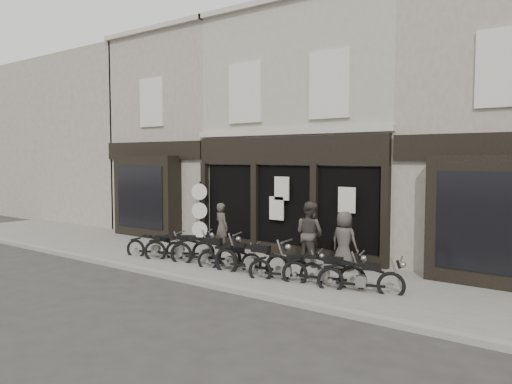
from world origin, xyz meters
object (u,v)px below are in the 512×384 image
Objects in this scene: motorcycle_6 at (324,274)px; man_centre at (310,233)px; motorcycle_7 at (361,280)px; man_left at (222,227)px; motorcycle_4 at (252,262)px; man_right at (344,241)px; motorcycle_3 at (230,260)px; motorcycle_1 at (180,250)px; motorcycle_5 at (287,270)px; advert_sign_post at (200,216)px; motorcycle_0 at (156,249)px; motorcycle_2 at (206,254)px.

motorcycle_6 is 1.11× the size of man_centre.
motorcycle_7 is 6.24m from man_left.
man_right is at bearing 41.22° from motorcycle_4.
man_right is at bearing -164.69° from man_left.
motorcycle_7 is at bearing -21.18° from motorcycle_3.
motorcycle_3 is 0.87× the size of motorcycle_6.
motorcycle_3 is at bearing 152.70° from man_left.
motorcycle_4 is at bearing 166.33° from motorcycle_7.
motorcycle_6 is (5.04, -0.02, -0.01)m from motorcycle_1.
motorcycle_3 is 2.01m from motorcycle_5.
motorcycle_1 is 4.06m from motorcycle_5.
motorcycle_0 is at bearing -104.17° from advert_sign_post.
motorcycle_2 is at bearing 163.18° from motorcycle_7.
motorcycle_2 is 2.95m from motorcycle_5.
motorcycle_3 is at bearing -34.80° from motorcycle_1.
motorcycle_2 is at bearing 157.09° from motorcycle_3.
motorcycle_2 is 3.37m from advert_sign_post.
advert_sign_post reaches higher than motorcycle_5.
motorcycle_3 is at bearing 41.07° from man_right.
motorcycle_1 is 1.19× the size of man_right.
motorcycle_5 is 0.79× the size of advert_sign_post.
motorcycle_0 is 4.93m from motorcycle_5.
man_centre reaches higher than motorcycle_7.
man_left is at bearing 137.50° from motorcycle_4.
motorcycle_1 is 0.94× the size of motorcycle_6.
advert_sign_post reaches higher than man_centre.
motorcycle_6 is at bearing -33.52° from motorcycle_1.
advert_sign_post reaches higher than man_right.
motorcycle_1 is at bearing 168.88° from motorcycle_4.
motorcycle_0 is 3.83m from motorcycle_4.
man_left is (-4.95, 1.85, 0.52)m from motorcycle_6.
motorcycle_1 is at bearing 162.81° from motorcycle_7.
motorcycle_1 is 2.05m from motorcycle_3.
motorcycle_4 is 3.08m from motorcycle_7.
motorcycle_7 reaches higher than motorcycle_0.
man_left is at bearing 53.98° from motorcycle_1.
motorcycle_3 is 1.10× the size of man_right.
man_centre is (1.52, 1.76, 0.69)m from motorcycle_3.
motorcycle_0 is at bearing 167.45° from motorcycle_2.
man_centre is (3.57, 1.70, 0.63)m from motorcycle_1.
motorcycle_3 is at bearing 163.51° from motorcycle_7.
motorcycle_0 is 2.58m from advert_sign_post.
motorcycle_3 is 0.92m from motorcycle_4.
man_right is (4.58, -0.09, 0.01)m from man_left.
man_left reaches higher than motorcycle_0.
man_right reaches higher than motorcycle_0.
man_right reaches higher than motorcycle_7.
motorcycle_2 is (1.11, -0.04, 0.02)m from motorcycle_1.
motorcycle_4 is 4.94m from advert_sign_post.
man_left is at bearing 5.52° from man_right.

